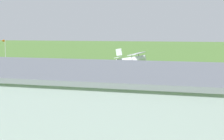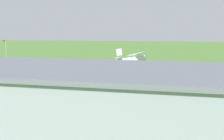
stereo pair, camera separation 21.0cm
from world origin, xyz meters
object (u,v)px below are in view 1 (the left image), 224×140
biplane (132,59)px  person_near_hangar_door (186,95)px  hangar (36,98)px  person_watching_takeoff (181,92)px  windsock (3,43)px  person_walking_on_apron (175,95)px

biplane → person_near_hangar_door: 24.09m
hangar → person_watching_takeoff: hangar is taller
biplane → person_watching_takeoff: (-9.97, 20.20, -2.38)m
hangar → person_watching_takeoff: (-11.62, -17.04, -1.97)m
person_near_hangar_door → windsock: 60.47m
person_watching_takeoff → person_near_hangar_door: person_watching_takeoff is taller
person_walking_on_apron → person_near_hangar_door: person_near_hangar_door is taller
windsock → biplane: bearing=156.6°
person_watching_takeoff → person_near_hangar_door: (-0.70, 1.25, -0.09)m
biplane → person_near_hangar_door: size_ratio=5.68×
biplane → person_watching_takeoff: biplane is taller
hangar → person_near_hangar_door: hangar is taller
hangar → person_watching_takeoff: bearing=-124.3°
person_walking_on_apron → windsock: (46.08, -37.74, 4.74)m
biplane → windsock: 40.04m
biplane → person_near_hangar_door: biplane is taller
person_watching_takeoff → person_near_hangar_door: size_ratio=1.11×
biplane → person_near_hangar_door: bearing=116.4°
hangar → windsock: size_ratio=5.45×
biplane → windsock: windsock is taller
person_watching_takeoff → person_near_hangar_door: 1.43m
hangar → person_walking_on_apron: hangar is taller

